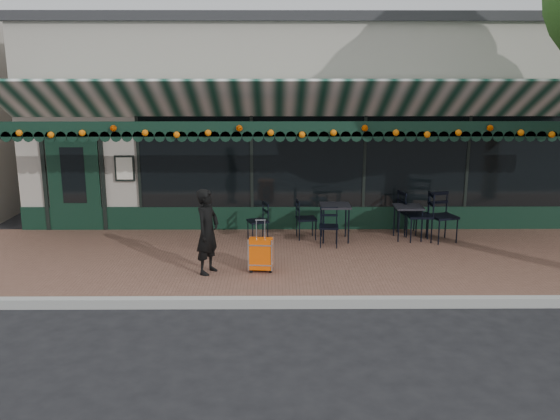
{
  "coord_description": "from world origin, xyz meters",
  "views": [
    {
      "loc": [
        -0.49,
        -8.52,
        3.47
      ],
      "look_at": [
        -0.42,
        1.6,
        1.13
      ],
      "focal_mm": 38.0,
      "sensor_mm": 36.0,
      "label": 1
    }
  ],
  "objects_px": {
    "chair_b_front": "(329,227)",
    "chair_b_left": "(258,221)",
    "chair_a_right": "(410,212)",
    "chair_a_front": "(443,217)",
    "cafe_table_a": "(408,209)",
    "suitcase": "(261,254)",
    "woman": "(208,232)",
    "cafe_table_b": "(335,208)",
    "chair_a_left": "(420,216)",
    "chair_b_right": "(306,219)"
  },
  "relations": [
    {
      "from": "suitcase",
      "to": "chair_b_left",
      "type": "relative_size",
      "value": 1.17
    },
    {
      "from": "suitcase",
      "to": "chair_a_left",
      "type": "bearing_deg",
      "value": 36.63
    },
    {
      "from": "woman",
      "to": "cafe_table_a",
      "type": "bearing_deg",
      "value": -36.77
    },
    {
      "from": "chair_a_right",
      "to": "chair_b_right",
      "type": "bearing_deg",
      "value": 87.02
    },
    {
      "from": "cafe_table_b",
      "to": "chair_b_right",
      "type": "height_order",
      "value": "chair_b_right"
    },
    {
      "from": "chair_a_left",
      "to": "chair_b_left",
      "type": "xyz_separation_m",
      "value": [
        -3.27,
        0.04,
        -0.11
      ]
    },
    {
      "from": "woman",
      "to": "chair_b_right",
      "type": "xyz_separation_m",
      "value": [
        1.77,
        2.14,
        -0.32
      ]
    },
    {
      "from": "woman",
      "to": "chair_a_left",
      "type": "relative_size",
      "value": 1.44
    },
    {
      "from": "chair_b_front",
      "to": "suitcase",
      "type": "bearing_deg",
      "value": -126.39
    },
    {
      "from": "cafe_table_a",
      "to": "chair_a_right",
      "type": "distance_m",
      "value": 0.44
    },
    {
      "from": "cafe_table_b",
      "to": "chair_a_right",
      "type": "relative_size",
      "value": 0.79
    },
    {
      "from": "cafe_table_a",
      "to": "chair_b_left",
      "type": "height_order",
      "value": "chair_b_left"
    },
    {
      "from": "cafe_table_a",
      "to": "chair_a_front",
      "type": "distance_m",
      "value": 0.7
    },
    {
      "from": "suitcase",
      "to": "woman",
      "type": "bearing_deg",
      "value": -170.92
    },
    {
      "from": "woman",
      "to": "chair_b_right",
      "type": "bearing_deg",
      "value": -14.93
    },
    {
      "from": "chair_a_left",
      "to": "chair_a_right",
      "type": "bearing_deg",
      "value": -170.74
    },
    {
      "from": "chair_a_right",
      "to": "chair_a_front",
      "type": "xyz_separation_m",
      "value": [
        0.53,
        -0.57,
        0.03
      ]
    },
    {
      "from": "woman",
      "to": "chair_a_front",
      "type": "height_order",
      "value": "woman"
    },
    {
      "from": "chair_b_front",
      "to": "chair_b_left",
      "type": "bearing_deg",
      "value": 166.47
    },
    {
      "from": "chair_b_right",
      "to": "chair_b_front",
      "type": "relative_size",
      "value": 1.06
    },
    {
      "from": "suitcase",
      "to": "cafe_table_a",
      "type": "xyz_separation_m",
      "value": [
        2.96,
        2.04,
        0.31
      ]
    },
    {
      "from": "suitcase",
      "to": "cafe_table_b",
      "type": "xyz_separation_m",
      "value": [
        1.46,
        1.95,
        0.36
      ]
    },
    {
      "from": "cafe_table_b",
      "to": "cafe_table_a",
      "type": "bearing_deg",
      "value": 3.24
    },
    {
      "from": "woman",
      "to": "chair_b_front",
      "type": "xyz_separation_m",
      "value": [
        2.18,
        1.58,
        -0.34
      ]
    },
    {
      "from": "chair_a_left",
      "to": "chair_a_right",
      "type": "height_order",
      "value": "chair_a_left"
    },
    {
      "from": "suitcase",
      "to": "chair_b_left",
      "type": "xyz_separation_m",
      "value": [
        -0.11,
        1.96,
        0.09
      ]
    },
    {
      "from": "cafe_table_b",
      "to": "chair_b_left",
      "type": "relative_size",
      "value": 0.95
    },
    {
      "from": "chair_a_right",
      "to": "chair_b_right",
      "type": "height_order",
      "value": "chair_a_right"
    },
    {
      "from": "suitcase",
      "to": "chair_a_left",
      "type": "xyz_separation_m",
      "value": [
        3.16,
        1.92,
        0.2
      ]
    },
    {
      "from": "woman",
      "to": "chair_b_front",
      "type": "relative_size",
      "value": 1.89
    },
    {
      "from": "chair_b_left",
      "to": "chair_b_front",
      "type": "bearing_deg",
      "value": 52.84
    },
    {
      "from": "cafe_table_a",
      "to": "chair_a_right",
      "type": "xyz_separation_m",
      "value": [
        0.13,
        0.39,
        -0.15
      ]
    },
    {
      "from": "chair_a_front",
      "to": "chair_b_front",
      "type": "xyz_separation_m",
      "value": [
        -2.33,
        -0.33,
        -0.12
      ]
    },
    {
      "from": "woman",
      "to": "suitcase",
      "type": "relative_size",
      "value": 1.59
    },
    {
      "from": "chair_a_left",
      "to": "cafe_table_a",
      "type": "bearing_deg",
      "value": -118.15
    },
    {
      "from": "chair_a_left",
      "to": "chair_b_right",
      "type": "height_order",
      "value": "chair_a_left"
    },
    {
      "from": "cafe_table_b",
      "to": "chair_a_left",
      "type": "xyz_separation_m",
      "value": [
        1.71,
        -0.03,
        -0.16
      ]
    },
    {
      "from": "chair_b_left",
      "to": "cafe_table_a",
      "type": "bearing_deg",
      "value": 71.8
    },
    {
      "from": "chair_b_right",
      "to": "chair_b_front",
      "type": "xyz_separation_m",
      "value": [
        0.41,
        -0.56,
        -0.02
      ]
    },
    {
      "from": "cafe_table_a",
      "to": "chair_b_left",
      "type": "relative_size",
      "value": 0.88
    },
    {
      "from": "chair_a_front",
      "to": "chair_b_left",
      "type": "xyz_separation_m",
      "value": [
        -3.73,
        0.11,
        -0.11
      ]
    },
    {
      "from": "suitcase",
      "to": "cafe_table_b",
      "type": "distance_m",
      "value": 2.46
    },
    {
      "from": "chair_b_left",
      "to": "chair_b_right",
      "type": "distance_m",
      "value": 1.0
    },
    {
      "from": "cafe_table_a",
      "to": "suitcase",
      "type": "bearing_deg",
      "value": -145.43
    },
    {
      "from": "suitcase",
      "to": "chair_a_right",
      "type": "xyz_separation_m",
      "value": [
        3.09,
        2.43,
        0.16
      ]
    },
    {
      "from": "cafe_table_a",
      "to": "chair_a_right",
      "type": "bearing_deg",
      "value": 71.5
    },
    {
      "from": "woman",
      "to": "chair_b_left",
      "type": "height_order",
      "value": "woman"
    },
    {
      "from": "chair_a_right",
      "to": "chair_b_left",
      "type": "distance_m",
      "value": 3.23
    },
    {
      "from": "woman",
      "to": "chair_b_right",
      "type": "distance_m",
      "value": 2.8
    },
    {
      "from": "chair_b_right",
      "to": "chair_b_left",
      "type": "bearing_deg",
      "value": 89.4
    }
  ]
}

